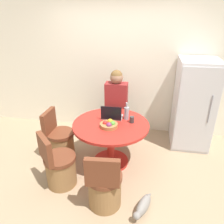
% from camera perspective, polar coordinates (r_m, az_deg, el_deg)
% --- Properties ---
extents(ground_plane, '(12.00, 12.00, 0.00)m').
position_cam_1_polar(ground_plane, '(3.51, -2.40, -16.05)').
color(ground_plane, '#9E8466').
extents(wall_back, '(7.00, 0.06, 2.60)m').
position_cam_1_polar(wall_back, '(4.32, 1.89, 11.60)').
color(wall_back, silver).
rests_on(wall_back, ground_plane).
extents(refrigerator, '(0.65, 0.73, 1.59)m').
position_cam_1_polar(refrigerator, '(4.12, 20.45, 1.88)').
color(refrigerator, silver).
rests_on(refrigerator, ground_plane).
extents(dining_table, '(1.18, 1.18, 0.73)m').
position_cam_1_polar(dining_table, '(3.45, -0.30, -5.92)').
color(dining_table, '#B2261E').
rests_on(dining_table, ground_plane).
extents(chair_near_left_corner, '(0.52, 0.52, 0.84)m').
position_cam_1_polar(chair_near_left_corner, '(3.27, -13.55, -13.98)').
color(chair_near_left_corner, olive).
rests_on(chair_near_left_corner, ground_plane).
extents(chair_near_camera, '(0.45, 0.46, 0.84)m').
position_cam_1_polar(chair_near_camera, '(2.90, -1.99, -19.14)').
color(chair_near_camera, olive).
rests_on(chair_near_camera, ground_plane).
extents(chair_left_side, '(0.45, 0.45, 0.84)m').
position_cam_1_polar(chair_left_side, '(3.83, -13.38, -7.57)').
color(chair_left_side, olive).
rests_on(chair_left_side, ground_plane).
extents(person_seated, '(0.40, 0.37, 1.37)m').
position_cam_1_polar(person_seated, '(4.06, 1.23, 2.83)').
color(person_seated, '#2D2D38').
rests_on(person_seated, ground_plane).
extents(laptop, '(0.33, 0.22, 0.24)m').
position_cam_1_polar(laptop, '(3.47, -0.03, -0.98)').
color(laptop, '#B7B7BC').
rests_on(laptop, dining_table).
extents(fruit_bowl, '(0.27, 0.27, 0.10)m').
position_cam_1_polar(fruit_bowl, '(3.24, -0.79, -3.29)').
color(fruit_bowl, olive).
rests_on(fruit_bowl, dining_table).
extents(coffee_cup, '(0.07, 0.07, 0.10)m').
position_cam_1_polar(coffee_cup, '(3.37, 5.21, -1.99)').
color(coffee_cup, '#383333').
rests_on(coffee_cup, dining_table).
extents(bottle, '(0.07, 0.07, 0.28)m').
position_cam_1_polar(bottle, '(3.44, 3.81, -0.22)').
color(bottle, '#9999A3').
rests_on(bottle, dining_table).
extents(cat, '(0.25, 0.48, 0.18)m').
position_cam_1_polar(cat, '(2.99, 8.09, -23.12)').
color(cat, gray).
rests_on(cat, ground_plane).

